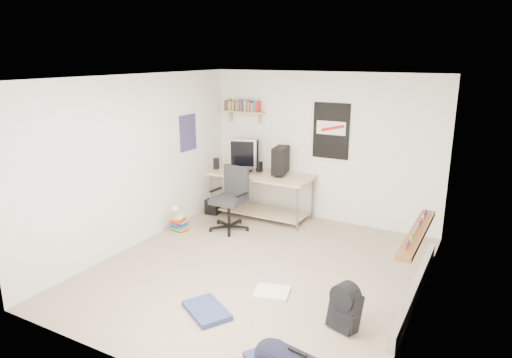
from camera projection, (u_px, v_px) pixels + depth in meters
The scene contains 25 objects.
floor at pixel (258, 270), 6.06m from camera, with size 4.00×4.50×0.01m, color gray.
ceiling at pixel (258, 77), 5.40m from camera, with size 4.00×4.50×0.01m, color white.
back_wall at pixel (322, 148), 7.64m from camera, with size 4.00×0.01×2.50m, color silver.
left_wall at pixel (138, 161), 6.66m from camera, with size 0.01×4.50×2.50m, color silver.
right_wall at pixel (425, 203), 4.80m from camera, with size 0.01×4.50×2.50m, color silver.
desk at pixel (261, 197), 7.95m from camera, with size 1.79×0.78×0.82m, color tan.
monitor_left at pixel (249, 155), 8.07m from camera, with size 0.41×0.10×0.45m, color #AEAEB3.
monitor_right at pixel (243, 158), 7.75m from camera, with size 0.44×0.11×0.49m, color #ADAEB2.
pc_tower at pixel (280, 160), 7.68m from camera, with size 0.20×0.43×0.45m, color black.
keyboard at pixel (240, 170), 7.91m from camera, with size 0.44×0.15×0.02m, color black.
speaker_left at pixel (216, 163), 8.02m from camera, with size 0.09×0.09×0.19m, color black.
speaker_right at pixel (259, 167), 7.81m from camera, with size 0.09×0.09×0.17m, color black.
office_chair at pixel (229, 201), 7.33m from camera, with size 0.67×0.67×1.03m, color #252628.
wall_shelf at pixel (244, 112), 8.07m from camera, with size 0.80×0.22×0.24m, color tan.
poster_back_wall at pixel (331, 131), 7.47m from camera, with size 0.62×0.03×0.92m, color black.
poster_left_wall at pixel (188, 133), 7.60m from camera, with size 0.02×0.42×0.60m, color navy.
window at pixel (426, 178), 5.03m from camera, with size 0.10×1.50×1.26m, color brown.
baseboard_heater at pixel (415, 289), 5.39m from camera, with size 0.08×2.50×0.18m, color #B7B2A8.
backpack at pixel (345, 311), 4.72m from camera, with size 0.30×0.24×0.40m, color black.
tshirt at pixel (272, 292), 5.45m from camera, with size 0.41×0.34×0.04m, color white.
jeans_a at pixel (207, 311), 5.03m from camera, with size 0.57×0.36×0.06m, color navy.
jeans_b at pixel (270, 356), 4.28m from camera, with size 0.42×0.32×0.05m, color navy.
book_stack at pixel (180, 223), 7.33m from camera, with size 0.45×0.37×0.31m, color olive.
desk_lamp at pixel (179, 210), 7.24m from camera, with size 0.13×0.21×0.21m, color white.
subwoofer at pixel (213, 206), 8.14m from camera, with size 0.23×0.23×0.26m, color black.
Camera 1 is at (2.64, -4.86, 2.77)m, focal length 32.00 mm.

